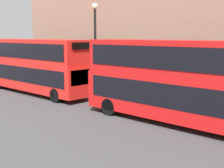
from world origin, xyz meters
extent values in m
cube|color=red|center=(1.60, 19.21, 1.42)|extent=(2.55, 11.04, 2.15)
cube|color=red|center=(1.60, 19.21, 3.42)|extent=(2.50, 10.82, 1.86)
cube|color=black|center=(1.60, 19.21, 1.68)|extent=(2.59, 10.15, 1.20)
cube|color=black|center=(1.60, 19.21, 3.52)|extent=(2.59, 10.15, 1.11)
cylinder|color=black|center=(0.48, 23.12, 0.50)|extent=(0.30, 1.00, 1.00)
cylinder|color=black|center=(2.73, 23.12, 0.50)|extent=(0.30, 1.00, 1.00)
cube|color=red|center=(1.60, 32.29, 1.39)|extent=(2.55, 11.40, 2.07)
cube|color=red|center=(1.60, 32.29, 3.35)|extent=(2.50, 11.17, 1.86)
cube|color=black|center=(1.60, 32.29, 1.63)|extent=(2.59, 10.49, 1.16)
cube|color=black|center=(1.60, 32.29, 3.44)|extent=(2.59, 10.49, 1.12)
cube|color=black|center=(1.60, 26.62, 1.80)|extent=(2.17, 0.06, 1.04)
cube|color=black|center=(1.60, 26.62, 3.91)|extent=(1.78, 0.06, 0.45)
cylinder|color=black|center=(0.48, 28.19, 0.50)|extent=(0.30, 1.00, 1.00)
cylinder|color=black|center=(2.73, 28.19, 0.50)|extent=(0.30, 1.00, 1.00)
cylinder|color=black|center=(2.73, 36.38, 0.50)|extent=(0.30, 1.00, 1.00)
cylinder|color=black|center=(3.41, 27.28, 3.20)|extent=(0.18, 0.18, 6.40)
sphere|color=beige|center=(3.41, 27.28, 6.62)|extent=(0.44, 0.44, 0.44)
cylinder|color=#26262D|center=(4.41, 20.19, 0.80)|extent=(0.36, 0.36, 1.59)
sphere|color=tan|center=(4.41, 20.19, 1.70)|extent=(0.22, 0.22, 0.22)
camera|label=1|loc=(-12.34, 11.02, 4.61)|focal=50.00mm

